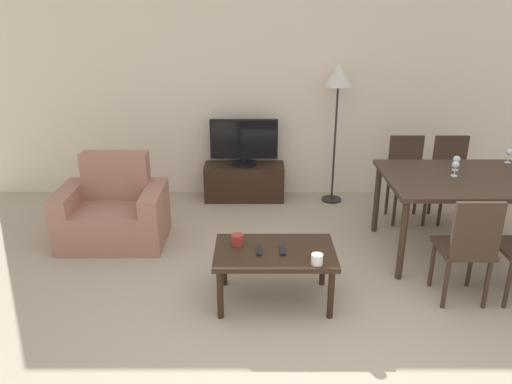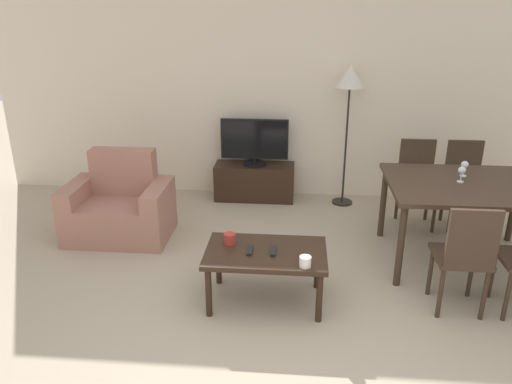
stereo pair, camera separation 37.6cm
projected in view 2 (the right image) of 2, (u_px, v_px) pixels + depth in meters
The scene contains 17 objects.
ground_plane at pixel (298, 381), 3.22m from camera, with size 18.00×18.00×0.00m, color tan.
wall_back at pixel (304, 86), 5.89m from camera, with size 7.52×0.06×2.70m.
armchair at pixel (120, 208), 5.12m from camera, with size 1.03×0.70×0.87m.
tv_stand at pixel (255, 182), 6.11m from camera, with size 0.96×0.36×0.44m.
tv at pixel (255, 142), 5.93m from camera, with size 0.80×0.28×0.56m.
coffee_table at pixel (266, 257), 3.94m from camera, with size 0.95×0.59×0.46m.
dining_table at pixel (468, 191), 4.46m from camera, with size 1.40×1.09×0.78m.
dining_chair_near at pixel (465, 254), 3.75m from camera, with size 0.40×0.40×0.92m.
dining_chair_far at pixel (464, 180), 5.30m from camera, with size 0.40×0.40×0.92m.
dining_chair_far_left at pixel (417, 178), 5.34m from camera, with size 0.40×0.40×0.92m.
floor_lamp at pixel (350, 84), 5.53m from camera, with size 0.32×0.32×1.64m.
remote_primary at pixel (250, 250), 3.90m from camera, with size 0.04×0.15×0.02m.
remote_secondary at pixel (273, 251), 3.89m from camera, with size 0.04×0.15×0.02m.
cup_white_near at pixel (305, 262), 3.67m from camera, with size 0.09×0.09×0.08m.
cup_colored_far at pixel (230, 239), 4.02m from camera, with size 0.10×0.10×0.09m.
wine_glass_center at pixel (465, 166), 4.57m from camera, with size 0.07×0.07×0.15m.
wine_glass_right at pixel (462, 171), 4.42m from camera, with size 0.07×0.07×0.15m.
Camera 2 is at (-0.04, -2.57, 2.30)m, focal length 35.00 mm.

